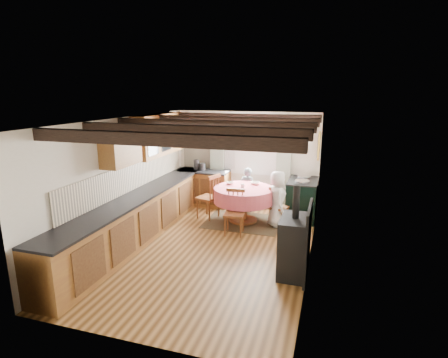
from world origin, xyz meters
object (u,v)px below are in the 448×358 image
(chair_right, at_px, (279,206))
(child_right, at_px, (277,199))
(child_far, at_px, (248,190))
(cup, at_px, (243,186))
(dining_table, at_px, (243,205))
(chair_near, at_px, (234,213))
(chair_left, at_px, (208,196))
(cast_iron_stove, at_px, (295,231))
(aga_range, at_px, (302,199))

(chair_right, height_order, child_right, child_right)
(child_far, distance_m, child_right, 1.15)
(cup, bearing_deg, chair_right, 3.72)
(dining_table, height_order, chair_right, chair_right)
(chair_near, xyz_separation_m, child_right, (0.76, 0.73, 0.15))
(chair_near, relative_size, chair_left, 0.89)
(chair_left, relative_size, child_far, 0.96)
(cast_iron_stove, bearing_deg, cup, 123.69)
(child_far, relative_size, cup, 11.72)
(child_right, distance_m, cup, 0.81)
(dining_table, height_order, chair_left, chair_left)
(child_right, bearing_deg, chair_left, 69.77)
(dining_table, xyz_separation_m, cup, (-0.02, -0.00, 0.44))
(chair_right, bearing_deg, aga_range, -20.75)
(aga_range, distance_m, child_right, 0.83)
(chair_right, bearing_deg, dining_table, 109.39)
(chair_right, height_order, child_far, child_far)
(aga_range, bearing_deg, child_right, -125.94)
(chair_right, distance_m, cast_iron_stove, 2.19)
(aga_range, bearing_deg, chair_near, -131.85)
(chair_near, xyz_separation_m, child_far, (-0.08, 1.50, 0.08))
(chair_left, xyz_separation_m, cast_iron_stove, (2.19, -2.08, 0.22))
(aga_range, distance_m, cast_iron_stove, 2.71)
(chair_right, xyz_separation_m, child_far, (-0.88, 0.71, 0.10))
(aga_range, height_order, child_far, child_far)
(aga_range, relative_size, cup, 10.79)
(chair_near, bearing_deg, aga_range, 42.40)
(child_far, bearing_deg, aga_range, -176.09)
(cast_iron_stove, xyz_separation_m, cup, (-1.36, 2.04, 0.10))
(chair_left, bearing_deg, cast_iron_stove, 63.58)
(chair_left, height_order, cast_iron_stove, cast_iron_stove)
(aga_range, height_order, child_right, child_right)
(cast_iron_stove, xyz_separation_m, child_far, (-1.43, 2.81, -0.19))
(dining_table, xyz_separation_m, aga_range, (1.23, 0.65, 0.07))
(child_far, height_order, cup, child_far)
(child_right, bearing_deg, child_far, 28.64)
(chair_left, relative_size, cast_iron_stove, 0.71)
(aga_range, xyz_separation_m, child_right, (-0.48, -0.66, 0.15))
(child_right, bearing_deg, chair_near, 115.03)
(chair_left, relative_size, cup, 11.24)
(dining_table, relative_size, aga_range, 1.31)
(dining_table, height_order, cast_iron_stove, cast_iron_stove)
(cup, bearing_deg, cast_iron_stove, -56.31)
(cast_iron_stove, xyz_separation_m, child_right, (-0.59, 2.03, -0.13))
(dining_table, bearing_deg, child_far, 96.66)
(chair_right, bearing_deg, chair_left, 106.21)
(chair_near, bearing_deg, chair_right, 38.80)
(cast_iron_stove, bearing_deg, chair_near, 136.02)
(chair_left, xyz_separation_m, aga_range, (2.08, 0.61, -0.06))
(dining_table, xyz_separation_m, chair_left, (-0.85, 0.04, 0.13))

